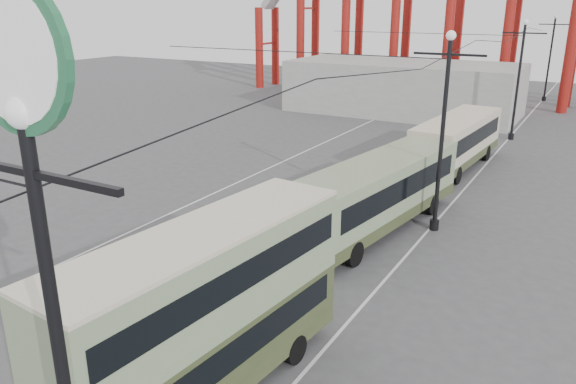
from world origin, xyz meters
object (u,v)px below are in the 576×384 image
Objects in this scene: lamp_post_near at (37,205)px; double_decker_bus at (207,307)px; single_decker_green at (378,192)px; pedestrian at (237,255)px; single_decker_cream at (457,140)px.

lamp_post_near is 7.98m from double_decker_bus.
lamp_post_near is at bearing -74.87° from single_decker_green.
double_decker_bus is 7.65m from pedestrian.
pedestrian is (-3.68, -20.09, -1.02)m from single_decker_cream.
single_decker_green is at bearing -88.68° from single_decker_cream.
single_decker_cream reaches higher than pedestrian.
single_decker_green is 7.95m from pedestrian.
double_decker_bus is (-1.98, 5.85, -5.06)m from lamp_post_near.
double_decker_bus is 26.59m from single_decker_cream.
lamp_post_near reaches higher than pedestrian.
double_decker_bus is 5.41× the size of pedestrian.
single_decker_cream is at bearing 93.31° from lamp_post_near.
lamp_post_near is at bearing 114.05° from pedestrian.
single_decker_green is 1.12× the size of single_decker_cream.
pedestrian is at bearing 114.25° from lamp_post_near.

